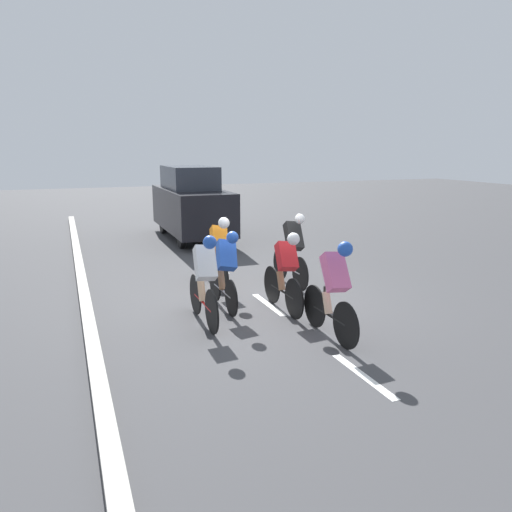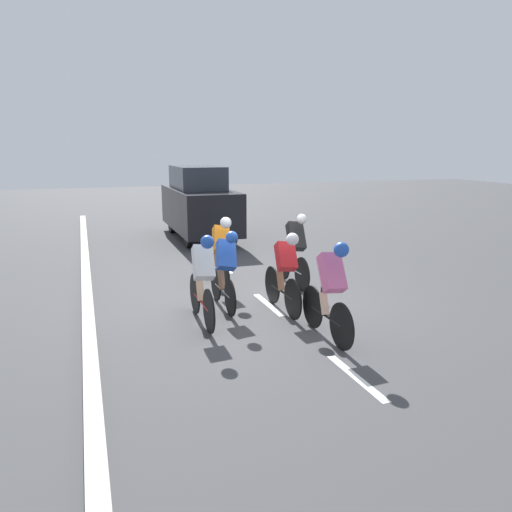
# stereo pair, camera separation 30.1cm
# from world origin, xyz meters

# --- Properties ---
(ground_plane) EXTENTS (60.00, 60.00, 0.00)m
(ground_plane) POSITION_xyz_m (0.00, 0.00, 0.00)
(ground_plane) COLOR #424244
(lane_stripe_near) EXTENTS (0.12, 1.40, 0.01)m
(lane_stripe_near) POSITION_xyz_m (0.00, 3.54, 0.00)
(lane_stripe_near) COLOR white
(lane_stripe_near) RESTS_ON ground
(lane_stripe_mid) EXTENTS (0.12, 1.40, 0.01)m
(lane_stripe_mid) POSITION_xyz_m (0.00, 0.34, 0.00)
(lane_stripe_mid) COLOR white
(lane_stripe_mid) RESTS_ON ground
(lane_stripe_far) EXTENTS (0.12, 1.40, 0.01)m
(lane_stripe_far) POSITION_xyz_m (0.00, -2.86, 0.00)
(lane_stripe_far) COLOR white
(lane_stripe_far) RESTS_ON ground
(curb) EXTENTS (0.20, 26.53, 0.14)m
(curb) POSITION_xyz_m (3.20, 0.34, 0.07)
(curb) COLOR beige
(curb) RESTS_ON ground
(cyclist_white) EXTENTS (0.37, 1.74, 1.54)m
(cyclist_white) POSITION_xyz_m (1.38, 0.94, 0.79)
(cyclist_white) COLOR black
(cyclist_white) RESTS_ON ground
(cyclist_orange) EXTENTS (0.41, 1.68, 1.51)m
(cyclist_orange) POSITION_xyz_m (0.52, -1.12, 0.80)
(cyclist_orange) COLOR black
(cyclist_orange) RESTS_ON ground
(cyclist_blue) EXTENTS (0.41, 1.63, 1.47)m
(cyclist_blue) POSITION_xyz_m (0.82, 0.30, 0.77)
(cyclist_blue) COLOR black
(cyclist_blue) RESTS_ON ground
(cyclist_red) EXTENTS (0.37, 1.68, 1.47)m
(cyclist_red) POSITION_xyz_m (-0.12, 0.81, 0.76)
(cyclist_red) COLOR black
(cyclist_red) RESTS_ON ground
(cyclist_black) EXTENTS (0.38, 1.72, 1.57)m
(cyclist_black) POSITION_xyz_m (-0.98, -0.71, 0.80)
(cyclist_black) COLOR black
(cyclist_black) RESTS_ON ground
(cyclist_pink) EXTENTS (0.36, 1.67, 1.56)m
(cyclist_pink) POSITION_xyz_m (-0.27, 2.26, 0.81)
(cyclist_pink) COLOR black
(cyclist_pink) RESTS_ON ground
(support_car) EXTENTS (1.70, 4.52, 2.30)m
(support_car) POSITION_xyz_m (-0.36, -6.97, 1.14)
(support_car) COLOR black
(support_car) RESTS_ON ground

